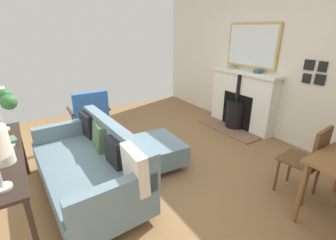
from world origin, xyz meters
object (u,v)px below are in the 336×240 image
sofa (92,165)px  console_table (5,162)px  book_stack (2,143)px  dining_chair_near_fireplace (309,157)px  mantel_bowl_far (258,71)px  armchair_accent (90,110)px  ottoman (157,150)px  mantel_bowl_near (232,67)px  fireplace (240,103)px

sofa → console_table: size_ratio=1.10×
book_stack → dining_chair_near_fireplace: dining_chair_near_fireplace is taller
mantel_bowl_far → sofa: mantel_bowl_far is taller
armchair_accent → console_table: (1.26, 1.67, 0.18)m
ottoman → armchair_accent: (0.50, -1.58, 0.24)m
armchair_accent → console_table: bearing=53.1°
mantel_bowl_far → armchair_accent: 3.11m
mantel_bowl_far → dining_chair_near_fireplace: mantel_bowl_far is taller
mantel_bowl_near → ottoman: bearing=17.7°
ottoman → console_table: bearing=3.0°
fireplace → mantel_bowl_near: bearing=-96.8°
console_table → mantel_bowl_near: bearing=-168.8°
mantel_bowl_far → dining_chair_near_fireplace: (1.06, 1.61, -0.63)m
ottoman → book_stack: book_stack is taller
book_stack → armchair_accent: bearing=-130.5°
mantel_bowl_far → book_stack: (3.89, -0.04, -0.37)m
armchair_accent → dining_chair_near_fireplace: (-1.57, 3.13, 0.05)m
sofa → dining_chair_near_fireplace: size_ratio=2.10×
mantel_bowl_near → armchair_accent: mantel_bowl_near is taller
mantel_bowl_near → sofa: mantel_bowl_near is taller
mantel_bowl_near → mantel_bowl_far: size_ratio=1.03×
book_stack → dining_chair_near_fireplace: size_ratio=0.32×
mantel_bowl_near → sofa: size_ratio=0.09×
ottoman → armchair_accent: armchair_accent is taller
mantel_bowl_near → armchair_accent: size_ratio=0.20×
mantel_bowl_near → dining_chair_near_fireplace: size_ratio=0.19×
fireplace → sofa: size_ratio=0.78×
sofa → armchair_accent: bearing=-105.1°
sofa → ottoman: size_ratio=2.33×
console_table → book_stack: size_ratio=5.99×
ottoman → book_stack: 1.85m
fireplace → ottoman: bearing=9.0°
fireplace → sofa: bearing=7.9°
ottoman → console_table: (1.76, 0.09, 0.43)m
ottoman → console_table: console_table is taller
ottoman → armchair_accent: size_ratio=0.95×
fireplace → dining_chair_near_fireplace: (1.02, 1.88, 0.02)m
ottoman → sofa: bearing=5.6°
mantel_bowl_near → mantel_bowl_far: 0.62m
armchair_accent → console_table: armchair_accent is taller
mantel_bowl_far → armchair_accent: size_ratio=0.19×
fireplace → dining_chair_near_fireplace: bearing=61.6°
ottoman → book_stack: (1.76, -0.10, 0.55)m
mantel_bowl_near → mantel_bowl_far: bearing=90.0°
fireplace → armchair_accent: 2.87m
armchair_accent → book_stack: size_ratio=2.96×
console_table → dining_chair_near_fireplace: 3.18m
armchair_accent → fireplace: bearing=154.2°
fireplace → sofa: 3.07m
mantel_bowl_near → book_stack: mantel_bowl_near is taller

